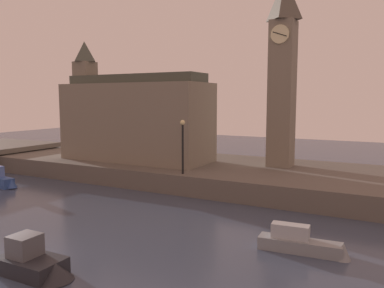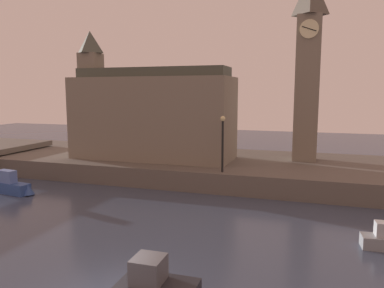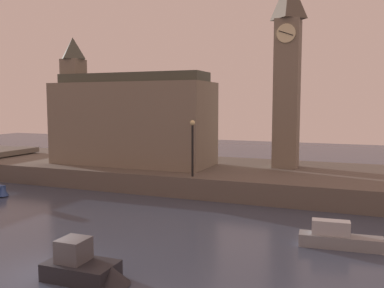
{
  "view_description": "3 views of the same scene",
  "coord_description": "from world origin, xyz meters",
  "px_view_note": "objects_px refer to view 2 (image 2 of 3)",
  "views": [
    {
      "loc": [
        14.48,
        -10.08,
        7.02
      ],
      "look_at": [
        -0.39,
        17.61,
        3.4
      ],
      "focal_mm": 36.6,
      "sensor_mm": 36.0,
      "label": 1
    },
    {
      "loc": [
        6.48,
        -10.98,
        7.15
      ],
      "look_at": [
        -2.24,
        15.78,
        3.28
      ],
      "focal_mm": 35.27,
      "sensor_mm": 36.0,
      "label": 2
    },
    {
      "loc": [
        11.26,
        -12.59,
        6.72
      ],
      "look_at": [
        -0.81,
        17.6,
        3.52
      ],
      "focal_mm": 39.25,
      "sensor_mm": 36.0,
      "label": 3
    }
  ],
  "objects_px": {
    "boat_tour_blue": "(13,186)",
    "parliament_hall": "(149,114)",
    "streetlamp": "(223,137)",
    "clock_tower": "(308,65)"
  },
  "relations": [
    {
      "from": "boat_tour_blue",
      "to": "parliament_hall",
      "type": "bearing_deg",
      "value": 53.3
    },
    {
      "from": "streetlamp",
      "to": "boat_tour_blue",
      "type": "relative_size",
      "value": 1.17
    },
    {
      "from": "parliament_hall",
      "to": "streetlamp",
      "type": "bearing_deg",
      "value": -28.01
    },
    {
      "from": "parliament_hall",
      "to": "streetlamp",
      "type": "height_order",
      "value": "parliament_hall"
    },
    {
      "from": "clock_tower",
      "to": "boat_tour_blue",
      "type": "bearing_deg",
      "value": -148.99
    },
    {
      "from": "parliament_hall",
      "to": "streetlamp",
      "type": "distance_m",
      "value": 8.53
    },
    {
      "from": "streetlamp",
      "to": "boat_tour_blue",
      "type": "xyz_separation_m",
      "value": [
        -14.05,
        -4.91,
        -3.4
      ]
    },
    {
      "from": "clock_tower",
      "to": "boat_tour_blue",
      "type": "relative_size",
      "value": 4.43
    },
    {
      "from": "parliament_hall",
      "to": "boat_tour_blue",
      "type": "xyz_separation_m",
      "value": [
        -6.61,
        -8.87,
        -4.71
      ]
    },
    {
      "from": "boat_tour_blue",
      "to": "streetlamp",
      "type": "bearing_deg",
      "value": 19.26
    }
  ]
}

